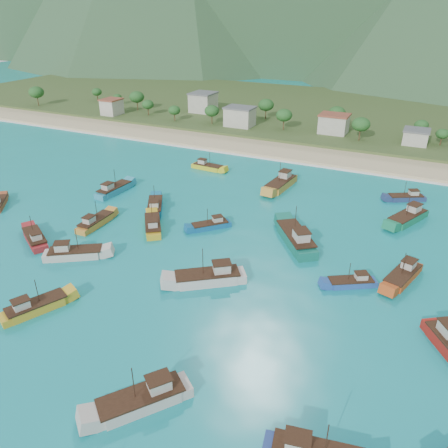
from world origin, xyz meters
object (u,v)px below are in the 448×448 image
at_px(boat_25, 208,167).
at_px(boat_12, 155,207).
at_px(boat_2, 408,218).
at_px(boat_18, 75,254).
at_px(boat_22, 153,226).
at_px(boat_29, 281,184).
at_px(boat_5, 35,308).
at_px(boat_17, 143,400).
at_px(boat_6, 209,278).
at_px(boat_33, 114,190).
at_px(boat_10, 96,223).
at_px(boat_28, 351,283).
at_px(boat_1, 296,239).
at_px(boat_19, 403,276).
at_px(boat_0, 406,198).
at_px(boat_7, 35,239).
at_px(boat_27, 211,226).

bearing_deg(boat_25, boat_12, 6.88).
bearing_deg(boat_2, boat_18, 62.60).
relative_size(boat_22, boat_29, 0.77).
bearing_deg(boat_18, boat_2, 95.08).
xyz_separation_m(boat_5, boat_17, (25.27, -7.61, 0.15)).
height_order(boat_6, boat_17, boat_6).
relative_size(boat_18, boat_33, 0.98).
distance_m(boat_10, boat_28, 53.88).
distance_m(boat_18, boat_29, 55.09).
relative_size(boat_1, boat_12, 1.29).
bearing_deg(boat_17, boat_5, 21.38).
height_order(boat_10, boat_19, boat_19).
height_order(boat_0, boat_5, boat_5).
distance_m(boat_19, boat_22, 49.50).
bearing_deg(boat_12, boat_17, -88.52).
height_order(boat_25, boat_28, boat_25).
height_order(boat_2, boat_17, boat_2).
bearing_deg(boat_22, boat_33, 112.22).
relative_size(boat_2, boat_18, 1.12).
bearing_deg(boat_10, boat_17, -44.90).
bearing_deg(boat_0, boat_12, 92.32).
height_order(boat_22, boat_33, boat_33).
height_order(boat_5, boat_22, boat_22).
bearing_deg(boat_5, boat_10, 137.73).
relative_size(boat_1, boat_22, 1.33).
bearing_deg(boat_7, boat_18, -64.89).
xyz_separation_m(boat_10, boat_27, (22.81, 9.50, -0.14)).
height_order(boat_6, boat_10, boat_6).
bearing_deg(boat_1, boat_22, 156.52).
bearing_deg(boat_10, boat_5, -68.90).
distance_m(boat_0, boat_28, 42.43).
bearing_deg(boat_29, boat_10, 58.72).
xyz_separation_m(boat_2, boat_29, (-31.34, 7.05, 0.11)).
height_order(boat_17, boat_27, boat_17).
relative_size(boat_1, boat_17, 1.23).
bearing_deg(boat_1, boat_33, 136.80).
distance_m(boat_5, boat_19, 60.38).
relative_size(boat_12, boat_17, 0.95).
bearing_deg(boat_27, boat_25, -18.25).
height_order(boat_2, boat_10, boat_2).
bearing_deg(boat_6, boat_19, -98.97).
height_order(boat_0, boat_10, boat_10).
bearing_deg(boat_6, boat_10, 38.85).
bearing_deg(boat_10, boat_27, 21.37).
relative_size(boat_18, boat_27, 1.37).
bearing_deg(boat_5, boat_22, 113.79).
height_order(boat_0, boat_33, boat_33).
height_order(boat_5, boat_10, boat_5).
bearing_deg(boat_5, boat_6, 67.17).
bearing_deg(boat_19, boat_6, 44.00).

